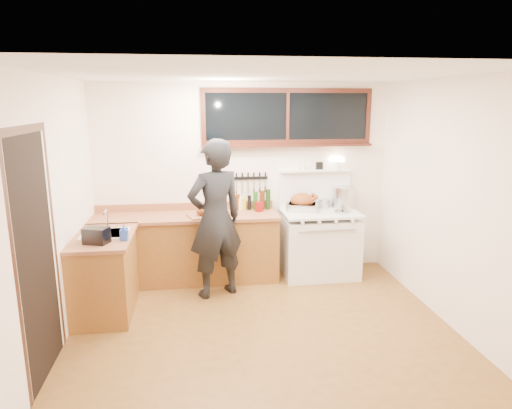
{
  "coord_description": "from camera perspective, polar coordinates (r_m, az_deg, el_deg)",
  "views": [
    {
      "loc": [
        -0.67,
        -4.39,
        2.35
      ],
      "look_at": [
        0.05,
        0.85,
        1.15
      ],
      "focal_mm": 32.0,
      "sensor_mm": 36.0,
      "label": 1
    }
  ],
  "objects": [
    {
      "name": "counter_back",
      "position": [
        6.14,
        -8.68,
        -5.34
      ],
      "size": [
        2.44,
        0.64,
        1.0
      ],
      "color": "brown",
      "rests_on": "ground"
    },
    {
      "name": "ground_plane",
      "position": [
        5.03,
        0.78,
        -15.2
      ],
      "size": [
        4.0,
        3.5,
        0.02
      ],
      "primitive_type": "cube",
      "color": "brown"
    },
    {
      "name": "counter_left",
      "position": [
        5.46,
        -18.36,
        -8.24
      ],
      "size": [
        0.64,
        1.09,
        0.9
      ],
      "color": "brown",
      "rests_on": "ground"
    },
    {
      "name": "pitcher",
      "position": [
        6.22,
        -2.09,
        0.09
      ],
      "size": [
        0.1,
        0.1,
        0.17
      ],
      "color": "white",
      "rests_on": "counter_back"
    },
    {
      "name": "bottle_cluster",
      "position": [
        6.22,
        -0.08,
        0.44
      ],
      "size": [
        0.48,
        0.07,
        0.28
      ],
      "color": "black",
      "rests_on": "counter_back"
    },
    {
      "name": "sink_unit",
      "position": [
        5.41,
        -18.31,
        -4.03
      ],
      "size": [
        0.5,
        0.45,
        0.37
      ],
      "color": "white",
      "rests_on": "counter_left"
    },
    {
      "name": "coffee_tin",
      "position": [
        6.12,
        0.35,
        -0.27
      ],
      "size": [
        0.1,
        0.09,
        0.13
      ],
      "color": "maroon",
      "rests_on": "counter_back"
    },
    {
      "name": "soap_bottle",
      "position": [
        5.07,
        -16.18,
        -3.34
      ],
      "size": [
        0.08,
        0.08,
        0.18
      ],
      "color": "#244DB4",
      "rests_on": "counter_left"
    },
    {
      "name": "room_shell",
      "position": [
        4.5,
        0.84,
        3.81
      ],
      "size": [
        4.1,
        3.6,
        2.65
      ],
      "color": "white",
      "rests_on": "ground"
    },
    {
      "name": "man",
      "position": [
        5.5,
        -5.1,
        -1.84
      ],
      "size": [
        0.83,
        0.71,
        1.93
      ],
      "color": "black",
      "rests_on": "ground"
    },
    {
      "name": "roast_turkey",
      "position": [
        6.2,
        5.82,
        0.15
      ],
      "size": [
        0.48,
        0.41,
        0.24
      ],
      "color": "silver",
      "rests_on": "vintage_stove"
    },
    {
      "name": "saucepan",
      "position": [
        6.42,
        8.46,
        0.13
      ],
      "size": [
        0.19,
        0.29,
        0.12
      ],
      "color": "silver",
      "rests_on": "vintage_stove"
    },
    {
      "name": "left_doorway",
      "position": [
        4.26,
        -25.65,
        -5.82
      ],
      "size": [
        0.02,
        1.04,
        2.17
      ],
      "color": "black",
      "rests_on": "ground"
    },
    {
      "name": "cutting_board",
      "position": [
        5.9,
        -6.41,
        -1.0
      ],
      "size": [
        0.47,
        0.4,
        0.14
      ],
      "color": "#9B5E3D",
      "rests_on": "counter_back"
    },
    {
      "name": "vintage_stove",
      "position": [
        6.32,
        7.9,
        -4.65
      ],
      "size": [
        1.02,
        0.74,
        1.6
      ],
      "color": "white",
      "rests_on": "ground"
    },
    {
      "name": "toaster",
      "position": [
        5.04,
        -19.33,
        -3.68
      ],
      "size": [
        0.29,
        0.24,
        0.17
      ],
      "color": "black",
      "rests_on": "counter_left"
    },
    {
      "name": "knife_strip",
      "position": [
        6.26,
        -0.64,
        3.22
      ],
      "size": [
        0.46,
        0.03,
        0.28
      ],
      "color": "black",
      "rests_on": "room_shell"
    },
    {
      "name": "pot_lid",
      "position": [
        6.19,
        10.75,
        -0.88
      ],
      "size": [
        0.24,
        0.24,
        0.04
      ],
      "color": "silver",
      "rests_on": "vintage_stove"
    },
    {
      "name": "stockpot",
      "position": [
        6.45,
        10.86,
        0.9
      ],
      "size": [
        0.38,
        0.38,
        0.29
      ],
      "color": "silver",
      "rests_on": "vintage_stove"
    },
    {
      "name": "back_window",
      "position": [
        6.25,
        3.98,
        10.13
      ],
      "size": [
        2.32,
        0.13,
        0.77
      ],
      "color": "black",
      "rests_on": "room_shell"
    }
  ]
}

